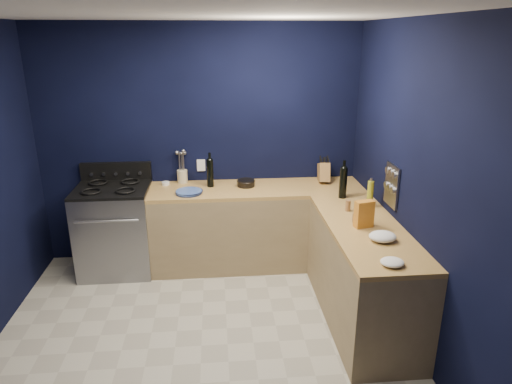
{
  "coord_description": "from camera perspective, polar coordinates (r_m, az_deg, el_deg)",
  "views": [
    {
      "loc": [
        0.17,
        -3.21,
        2.46
      ],
      "look_at": [
        0.55,
        1.0,
        1.0
      ],
      "focal_mm": 31.99,
      "sensor_mm": 36.0,
      "label": 1
    }
  ],
  "objects": [
    {
      "name": "lemon_basket",
      "position": [
        4.95,
        -1.26,
        1.13
      ],
      "size": [
        0.24,
        0.24,
        0.07
      ],
      "primitive_type": "cylinder",
      "rotation": [
        0.0,
        0.0,
        -0.37
      ],
      "color": "black",
      "rests_on": "top_back"
    },
    {
      "name": "wall_outlet",
      "position": [
        5.14,
        -6.88,
        3.35
      ],
      "size": [
        0.09,
        0.02,
        0.13
      ],
      "primitive_type": "cube",
      "color": "white",
      "rests_on": "wall_back"
    },
    {
      "name": "wall_right",
      "position": [
        3.77,
        20.12,
        -0.1
      ],
      "size": [
        0.02,
        3.5,
        2.6
      ],
      "primitive_type": "cube",
      "color": "black",
      "rests_on": "ground"
    },
    {
      "name": "crouton_bag",
      "position": [
        3.99,
        13.36,
        -2.69
      ],
      "size": [
        0.17,
        0.11,
        0.24
      ],
      "primitive_type": "cube",
      "rotation": [
        0.0,
        0.0,
        0.24
      ],
      "color": "#A44624",
      "rests_on": "top_right"
    },
    {
      "name": "ceiling",
      "position": [
        3.22,
        -8.78,
        21.5
      ],
      "size": [
        3.5,
        3.5,
        0.02
      ],
      "primitive_type": "cube",
      "color": "silver",
      "rests_on": "ground"
    },
    {
      "name": "floor",
      "position": [
        4.06,
        -6.83,
        -18.65
      ],
      "size": [
        3.5,
        3.5,
        0.02
      ],
      "primitive_type": "cube",
      "color": "#AAA595",
      "rests_on": "ground"
    },
    {
      "name": "cab_right",
      "position": [
        4.24,
        13.11,
        -10.13
      ],
      "size": [
        0.63,
        1.67,
        0.86
      ],
      "primitive_type": "cube",
      "color": "#917A55",
      "rests_on": "floor"
    },
    {
      "name": "spice_jar_near",
      "position": [
        4.34,
        11.43,
        -1.67
      ],
      "size": [
        0.05,
        0.05,
        0.11
      ],
      "primitive_type": "cylinder",
      "rotation": [
        0.0,
        0.0,
        -0.09
      ],
      "color": "olive",
      "rests_on": "top_right"
    },
    {
      "name": "spice_panel",
      "position": [
        4.27,
        16.61,
        0.79
      ],
      "size": [
        0.02,
        0.28,
        0.38
      ],
      "primitive_type": "cube",
      "color": "gray",
      "rests_on": "wall_right"
    },
    {
      "name": "top_back",
      "position": [
        4.93,
        0.12,
        0.35
      ],
      "size": [
        2.3,
        0.63,
        0.04
      ],
      "primitive_type": "cube",
      "color": "olive",
      "rests_on": "cab_back"
    },
    {
      "name": "top_right",
      "position": [
        4.04,
        13.59,
        -4.55
      ],
      "size": [
        0.63,
        1.67,
        0.04
      ],
      "primitive_type": "cube",
      "color": "olive",
      "rests_on": "cab_right"
    },
    {
      "name": "cooktop",
      "position": [
        5.0,
        -17.61,
        0.36
      ],
      "size": [
        0.76,
        0.66,
        0.03
      ],
      "primitive_type": "cube",
      "color": "black",
      "rests_on": "gas_range"
    },
    {
      "name": "gas_range",
      "position": [
        5.16,
        -17.09,
        -4.64
      ],
      "size": [
        0.76,
        0.66,
        0.92
      ],
      "primitive_type": "cube",
      "color": "gray",
      "rests_on": "floor"
    },
    {
      "name": "knife_block",
      "position": [
        5.14,
        8.46,
        2.41
      ],
      "size": [
        0.13,
        0.26,
        0.26
      ],
      "primitive_type": "cube",
      "rotation": [
        -0.31,
        0.0,
        -0.08
      ],
      "color": "olive",
      "rests_on": "top_back"
    },
    {
      "name": "wall_front",
      "position": [
        1.87,
        -9.74,
        -19.83
      ],
      "size": [
        3.5,
        0.02,
        2.6
      ],
      "primitive_type": "cube",
      "color": "black",
      "rests_on": "ground"
    },
    {
      "name": "backguard",
      "position": [
        5.25,
        -17.08,
        2.5
      ],
      "size": [
        0.76,
        0.06,
        0.2
      ],
      "primitive_type": "cube",
      "color": "black",
      "rests_on": "gas_range"
    },
    {
      "name": "oil_bottle",
      "position": [
        4.47,
        14.08,
        -0.23
      ],
      "size": [
        0.08,
        0.08,
        0.25
      ],
      "primitive_type": "cylinder",
      "rotation": [
        0.0,
        0.0,
        0.43
      ],
      "color": "olive",
      "rests_on": "top_right"
    },
    {
      "name": "towel_front",
      "position": [
        3.79,
        15.56,
        -5.38
      ],
      "size": [
        0.27,
        0.26,
        0.08
      ],
      "primitive_type": "ellipsoid",
      "rotation": [
        0.0,
        0.0,
        -0.39
      ],
      "color": "white",
      "rests_on": "top_right"
    },
    {
      "name": "towel_end",
      "position": [
        3.43,
        16.67,
        -8.41
      ],
      "size": [
        0.17,
        0.16,
        0.05
      ],
      "primitive_type": "ellipsoid",
      "rotation": [
        0.0,
        0.0,
        -0.01
      ],
      "color": "white",
      "rests_on": "top_right"
    },
    {
      "name": "wine_bottle_back",
      "position": [
        4.93,
        -5.75,
        2.34
      ],
      "size": [
        0.08,
        0.08,
        0.3
      ],
      "primitive_type": "cylinder",
      "rotation": [
        0.0,
        0.0,
        -0.13
      ],
      "color": "black",
      "rests_on": "top_back"
    },
    {
      "name": "wine_bottle_right",
      "position": [
        4.65,
        10.84,
        1.11
      ],
      "size": [
        0.1,
        0.1,
        0.31
      ],
      "primitive_type": "cylinder",
      "rotation": [
        0.0,
        0.0,
        0.36
      ],
      "color": "black",
      "rests_on": "top_right"
    },
    {
      "name": "utensil_crock",
      "position": [
        5.14,
        -9.2,
        1.96
      ],
      "size": [
        0.15,
        0.15,
        0.14
      ],
      "primitive_type": "cylinder",
      "rotation": [
        0.0,
        0.0,
        0.34
      ],
      "color": "beige",
      "rests_on": "top_back"
    },
    {
      "name": "ramekin",
      "position": [
        5.1,
        -11.23,
        1.07
      ],
      "size": [
        0.11,
        0.11,
        0.03
      ],
      "primitive_type": "cylinder",
      "rotation": [
        0.0,
        0.0,
        -0.36
      ],
      "color": "white",
      "rests_on": "top_back"
    },
    {
      "name": "oven_door",
      "position": [
        4.89,
        -17.78,
        -6.22
      ],
      "size": [
        0.59,
        0.02,
        0.42
      ],
      "primitive_type": "cube",
      "color": "black",
      "rests_on": "gas_range"
    },
    {
      "name": "spice_jar_far",
      "position": [
        4.1,
        12.25,
        -3.17
      ],
      "size": [
        0.05,
        0.05,
        0.08
      ],
      "primitive_type": "cylinder",
      "rotation": [
        0.0,
        0.0,
        0.16
      ],
      "color": "olive",
      "rests_on": "top_right"
    },
    {
      "name": "cab_back",
      "position": [
        5.09,
        0.12,
        -4.45
      ],
      "size": [
        2.3,
        0.63,
        0.86
      ],
      "primitive_type": "cube",
      "color": "#917A55",
      "rests_on": "floor"
    },
    {
      "name": "wall_back",
      "position": [
        5.11,
        -6.97,
        5.79
      ],
      "size": [
        3.5,
        0.02,
        2.6
      ],
      "primitive_type": "cube",
      "color": "black",
      "rests_on": "ground"
    },
    {
      "name": "plate_stack",
      "position": [
        4.78,
        -8.41,
        -0.01
      ],
      "size": [
        0.34,
        0.34,
        0.03
      ],
      "primitive_type": "cylinder",
      "rotation": [
        0.0,
        0.0,
        0.32
      ],
      "color": "#2F5C9F",
      "rests_on": "top_back"
    }
  ]
}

